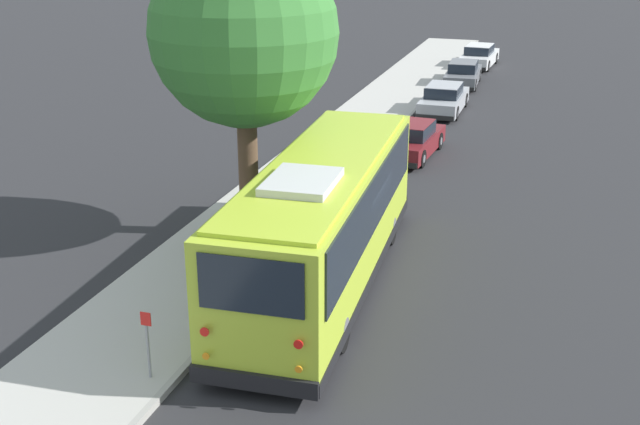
% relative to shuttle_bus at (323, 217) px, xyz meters
% --- Properties ---
extents(ground_plane, '(160.00, 160.00, 0.00)m').
position_rel_shuttle_bus_xyz_m(ground_plane, '(0.79, -0.23, -1.84)').
color(ground_plane, '#28282B').
extents(sidewalk_slab, '(80.00, 3.41, 0.15)m').
position_rel_shuttle_bus_xyz_m(sidewalk_slab, '(0.79, 3.23, -1.77)').
color(sidewalk_slab, '#B2AFA8').
rests_on(sidewalk_slab, ground).
extents(curb_strip, '(80.00, 0.14, 0.15)m').
position_rel_shuttle_bus_xyz_m(curb_strip, '(0.79, 1.46, -1.77)').
color(curb_strip, '#9D9A94').
rests_on(curb_strip, ground).
extents(shuttle_bus, '(10.82, 3.31, 3.43)m').
position_rel_shuttle_bus_xyz_m(shuttle_bus, '(0.00, 0.00, 0.00)').
color(shuttle_bus, '#ADC633').
rests_on(shuttle_bus, ground).
extents(parked_sedan_maroon, '(4.30, 1.91, 1.32)m').
position_rel_shuttle_bus_xyz_m(parked_sedan_maroon, '(11.76, 0.21, -1.23)').
color(parked_sedan_maroon, maroon).
rests_on(parked_sedan_maroon, ground).
extents(parked_sedan_silver, '(4.55, 1.80, 1.31)m').
position_rel_shuttle_bus_xyz_m(parked_sedan_silver, '(19.16, 0.24, -1.23)').
color(parked_sedan_silver, '#A8AAAF').
rests_on(parked_sedan_silver, ground).
extents(parked_sedan_gray, '(4.51, 1.83, 1.30)m').
position_rel_shuttle_bus_xyz_m(parked_sedan_gray, '(25.51, 0.28, -1.24)').
color(parked_sedan_gray, slate).
rests_on(parked_sedan_gray, ground).
extents(parked_sedan_white, '(4.64, 1.90, 1.31)m').
position_rel_shuttle_bus_xyz_m(parked_sedan_white, '(31.32, 0.17, -1.23)').
color(parked_sedan_white, silver).
rests_on(parked_sedan_white, ground).
extents(street_tree, '(5.09, 5.09, 8.90)m').
position_rel_shuttle_bus_xyz_m(street_tree, '(2.82, 3.07, 4.23)').
color(street_tree, brown).
rests_on(street_tree, sidewalk_slab).
extents(sign_post_near, '(0.06, 0.22, 1.43)m').
position_rel_shuttle_bus_xyz_m(sign_post_near, '(-5.26, 1.91, -0.96)').
color(sign_post_near, gray).
rests_on(sign_post_near, sidewalk_slab).
extents(sign_post_far, '(0.06, 0.06, 1.20)m').
position_rel_shuttle_bus_xyz_m(sign_post_far, '(-3.10, 1.91, -1.09)').
color(sign_post_far, gray).
rests_on(sign_post_far, sidewalk_slab).
extents(fire_hydrant, '(0.22, 0.22, 0.81)m').
position_rel_shuttle_bus_xyz_m(fire_hydrant, '(7.95, 2.01, -1.29)').
color(fire_hydrant, '#99999E').
rests_on(fire_hydrant, sidewalk_slab).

